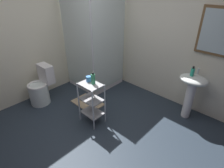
{
  "coord_description": "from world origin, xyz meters",
  "views": [
    {
      "loc": [
        1.65,
        -1.32,
        2.15
      ],
      "look_at": [
        -0.03,
        0.47,
        0.77
      ],
      "focal_mm": 29.44,
      "sensor_mm": 36.0,
      "label": 1
    }
  ],
  "objects": [
    {
      "name": "rinse_cup",
      "position": [
        -0.4,
        0.32,
        0.78
      ],
      "size": [
        0.08,
        0.08,
        0.09
      ],
      "primitive_type": "cylinder",
      "color": "#3870B2",
      "rests_on": "storage_cart"
    },
    {
      "name": "toilet",
      "position": [
        -1.48,
        -0.02,
        0.31
      ],
      "size": [
        0.37,
        0.49,
        0.76
      ],
      "color": "white",
      "rests_on": "ground_plane"
    },
    {
      "name": "wall_left",
      "position": [
        -1.85,
        0.0,
        1.25
      ],
      "size": [
        0.1,
        4.2,
        2.5
      ],
      "primitive_type": "cube",
      "color": "beige",
      "rests_on": "ground_plane"
    },
    {
      "name": "body_wash_bottle_green",
      "position": [
        -0.28,
        0.32,
        0.83
      ],
      "size": [
        0.06,
        0.06,
        0.2
      ],
      "color": "#338E5F",
      "rests_on": "storage_cart"
    },
    {
      "name": "storage_cart",
      "position": [
        -0.3,
        0.28,
        0.44
      ],
      "size": [
        0.38,
        0.28,
        0.74
      ],
      "color": "silver",
      "rests_on": "ground_plane"
    },
    {
      "name": "shower_stall",
      "position": [
        -1.21,
        1.18,
        0.46
      ],
      "size": [
        0.92,
        0.92,
        2.0
      ],
      "color": "white",
      "rests_on": "ground_plane"
    },
    {
      "name": "bath_mat",
      "position": [
        -0.78,
        0.56,
        0.01
      ],
      "size": [
        0.6,
        0.4,
        0.02
      ],
      "primitive_type": "cube",
      "color": "tan",
      "rests_on": "ground_plane"
    },
    {
      "name": "sink_faucet",
      "position": [
        0.82,
        1.64,
        0.86
      ],
      "size": [
        0.03,
        0.03,
        0.1
      ],
      "primitive_type": "cylinder",
      "color": "silver",
      "rests_on": "pedestal_sink"
    },
    {
      "name": "ground_plane",
      "position": [
        0.0,
        0.0,
        -0.01
      ],
      "size": [
        4.2,
        4.2,
        0.02
      ],
      "primitive_type": "cube",
      "color": "#25303C"
    },
    {
      "name": "hand_soap_bottle",
      "position": [
        0.78,
        1.5,
        0.88
      ],
      "size": [
        0.06,
        0.06,
        0.16
      ],
      "color": "#2DBC99",
      "rests_on": "pedestal_sink"
    },
    {
      "name": "pedestal_sink",
      "position": [
        0.82,
        1.52,
        0.58
      ],
      "size": [
        0.46,
        0.37,
        0.81
      ],
      "color": "white",
      "rests_on": "ground_plane"
    },
    {
      "name": "wall_back",
      "position": [
        0.01,
        1.85,
        1.25
      ],
      "size": [
        4.2,
        0.14,
        2.5
      ],
      "color": "beige",
      "rests_on": "ground_plane"
    }
  ]
}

